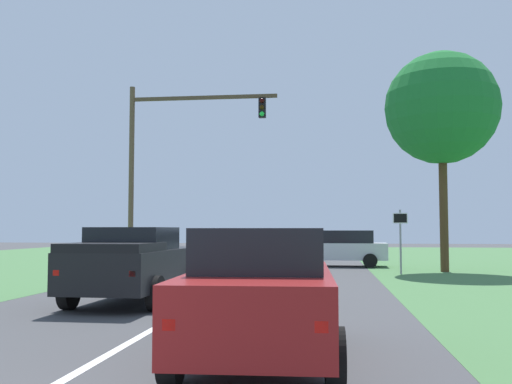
% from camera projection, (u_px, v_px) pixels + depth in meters
% --- Properties ---
extents(ground_plane, '(120.00, 120.00, 0.00)m').
position_uv_depth(ground_plane, '(209.00, 297.00, 15.82)').
color(ground_plane, '#424244').
extents(red_suv_near, '(2.27, 4.71, 1.85)m').
position_uv_depth(red_suv_near, '(262.00, 290.00, 8.36)').
color(red_suv_near, maroon).
rests_on(red_suv_near, ground_plane).
extents(pickup_truck_lead, '(2.40, 5.29, 1.89)m').
position_uv_depth(pickup_truck_lead, '(135.00, 263.00, 14.82)').
color(pickup_truck_lead, black).
rests_on(pickup_truck_lead, ground_plane).
extents(traffic_light, '(6.96, 0.40, 8.52)m').
position_uv_depth(traffic_light, '(166.00, 149.00, 27.24)').
color(traffic_light, brown).
rests_on(traffic_light, ground_plane).
extents(keep_moving_sign, '(0.60, 0.09, 2.64)m').
position_uv_depth(keep_moving_sign, '(400.00, 233.00, 24.04)').
color(keep_moving_sign, gray).
rests_on(keep_moving_sign, ground_plane).
extents(oak_tree_right, '(4.92, 4.92, 9.61)m').
position_uv_depth(oak_tree_right, '(442.00, 108.00, 25.71)').
color(oak_tree_right, '#4C351E').
rests_on(oak_tree_right, ground_plane).
extents(crossing_suv_far, '(4.54, 2.28, 1.77)m').
position_uv_depth(crossing_suv_far, '(342.00, 248.00, 29.02)').
color(crossing_suv_far, silver).
rests_on(crossing_suv_far, ground_plane).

